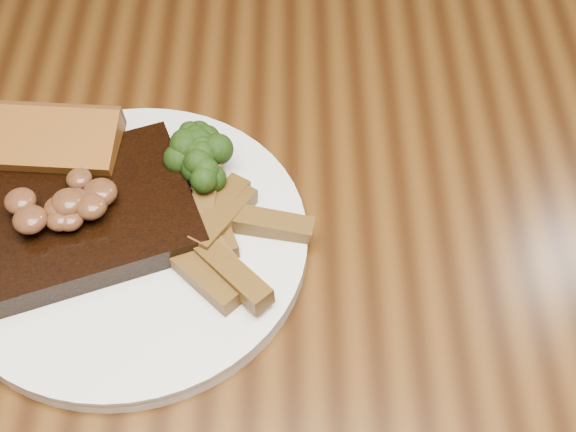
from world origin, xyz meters
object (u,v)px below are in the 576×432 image
Objects in this scene: dining_table at (275,281)px; garlic_bread at (60,159)px; plate at (130,243)px; steak at (82,217)px; potato_wedges at (226,231)px.

garlic_bread reaches higher than dining_table.
plate is 0.10m from garlic_bread.
steak reaches higher than potato_wedges.
potato_wedges is at bearing -142.02° from dining_table.
dining_table is 0.22m from garlic_bread.
steak is (-0.15, -0.01, 0.12)m from dining_table.
dining_table is 15.23× the size of garlic_bread.
dining_table is 0.19m from steak.
dining_table is 9.09× the size of steak.
plate is at bearing 179.13° from potato_wedges.
potato_wedges is (0.08, -0.00, 0.02)m from plate.
steak is 0.12m from potato_wedges.
garlic_bread is at bearing 165.07° from dining_table.
potato_wedges is (0.15, -0.08, 0.00)m from garlic_bread.
potato_wedges reaches higher than garlic_bread.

